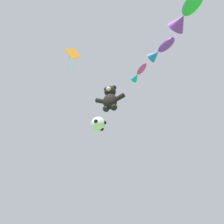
# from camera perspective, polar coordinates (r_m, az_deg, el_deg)

# --- Properties ---
(teddy_bear_kite) EXTENTS (1.99, 0.88, 2.02)m
(teddy_bear_kite) POSITION_cam_1_polar(r_m,az_deg,el_deg) (11.20, -0.64, 4.54)
(teddy_bear_kite) COLOR black
(soccer_ball_kite) EXTENTS (0.95, 0.95, 0.88)m
(soccer_ball_kite) POSITION_cam_1_polar(r_m,az_deg,el_deg) (10.69, -4.44, -3.84)
(soccer_ball_kite) COLOR white
(fish_kite_magenta) EXTENTS (1.63, 1.78, 0.61)m
(fish_kite_magenta) POSITION_cam_1_polar(r_m,az_deg,el_deg) (14.81, 8.67, 12.46)
(fish_kite_magenta) COLOR #E53F9E
(fish_kite_violet) EXTENTS (2.08, 1.73, 0.77)m
(fish_kite_violet) POSITION_cam_1_polar(r_m,az_deg,el_deg) (13.53, 15.47, 18.87)
(fish_kite_violet) COLOR purple
(fish_kite_emerald) EXTENTS (2.36, 2.62, 1.19)m
(fish_kite_emerald) POSITION_cam_1_polar(r_m,az_deg,el_deg) (13.27, 22.99, 27.72)
(fish_kite_emerald) COLOR green
(diamond_kite) EXTENTS (1.00, 1.07, 3.07)m
(diamond_kite) POSITION_cam_1_polar(r_m,az_deg,el_deg) (15.02, -12.82, 17.92)
(diamond_kite) COLOR orange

